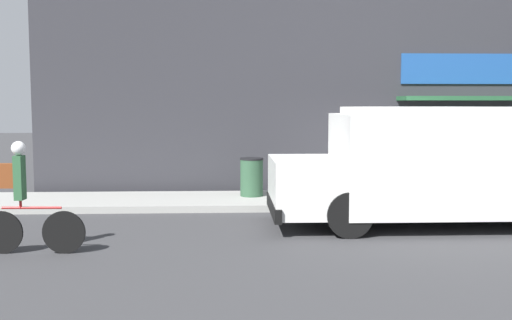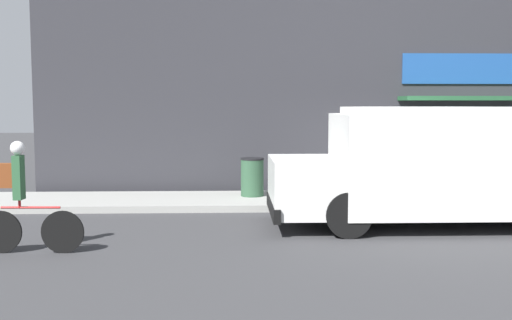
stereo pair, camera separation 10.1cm
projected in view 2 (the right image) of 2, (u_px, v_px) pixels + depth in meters
name	position (u px, v px, depth m)	size (l,w,h in m)	color
ground_plane	(398.00, 212.00, 12.34)	(70.00, 70.00, 0.00)	#38383A
sidewalk	(385.00, 200.00, 13.40)	(28.00, 2.14, 0.14)	#999993
storefront	(376.00, 93.00, 14.58)	(16.36, 1.01, 4.95)	#2D2D33
school_bus	(463.00, 163.00, 10.84)	(6.48, 2.63, 2.16)	white
cyclist	(22.00, 199.00, 8.83)	(1.56, 0.21, 1.67)	black
trash_bin	(252.00, 177.00, 13.50)	(0.52, 0.52, 0.86)	#2D5138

